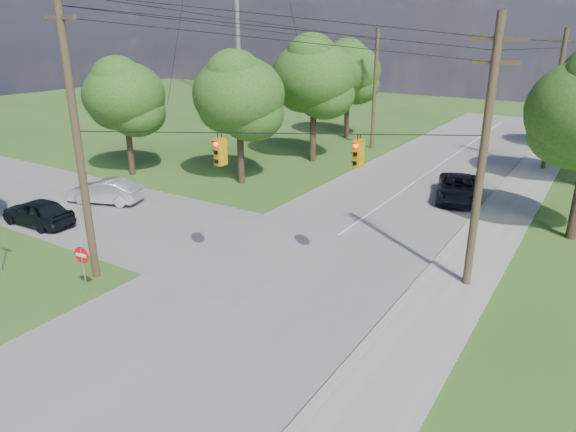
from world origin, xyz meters
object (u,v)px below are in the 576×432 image
Objects in this scene: pole_north_e at (555,100)px; do_not_enter_sign at (82,260)px; pole_sw at (76,131)px; car_main_north at (458,188)px; car_cross_dark at (38,212)px; pole_ne at (483,155)px; car_cross_silver at (105,191)px; pole_north_w at (375,89)px.

pole_north_e is 33.48m from do_not_enter_sign.
car_main_north is (10.10, 18.73, -5.46)m from pole_sw.
car_cross_dark is 2.08× the size of do_not_enter_sign.
pole_ne reaches higher than car_cross_silver.
pole_ne is at bearing 26.85° from do_not_enter_sign.
pole_ne is at bearing -90.00° from pole_north_e.
pole_sw reaches higher than do_not_enter_sign.
car_cross_dark is at bearing -151.61° from car_main_north.
pole_north_e is 1.00× the size of pole_north_w.
pole_sw reaches higher than pole_north_e.
pole_north_e is 1.89× the size of car_main_north.
car_cross_dark is 24.12m from car_main_north.
do_not_enter_sign is (8.70, -8.00, 0.78)m from car_cross_silver.
pole_north_e is at bearing 118.04° from car_cross_silver.
pole_north_w is (-0.40, 29.60, -1.10)m from pole_sw.
do_not_enter_sign is at bearing 64.52° from car_cross_dark.
pole_ne is 2.43× the size of car_cross_dark.
car_cross_dark is (-21.06, -5.30, -4.70)m from pole_ne.
pole_north_w is at bearing 122.29° from pole_ne.
pole_north_e is at bearing 59.34° from do_not_enter_sign.
pole_sw reaches higher than car_cross_silver.
car_cross_dark reaches higher than car_cross_silver.
pole_north_w reaches higher than car_cross_dark.
pole_sw is 15.51m from pole_ne.
pole_ne reaches higher than car_cross_dark.
pole_north_e is 2.31× the size of car_cross_dark.
pole_ne is 15.76m from do_not_enter_sign.
pole_sw is at bearing 121.63° from do_not_enter_sign.
pole_sw is at bearing -132.88° from car_main_north.
pole_ne is 22.22m from car_cross_dark.
pole_sw is 2.77× the size of car_cross_dark.
do_not_enter_sign is (-12.40, -8.89, -3.93)m from pole_ne.
pole_north_e reaches higher than do_not_enter_sign.
car_cross_silver is 2.11× the size of do_not_enter_sign.
car_main_north is at bearing 61.67° from pole_sw.
car_cross_silver is (-7.20, -22.89, -4.37)m from pole_north_w.
pole_ne reaches higher than pole_north_e.
pole_north_w is 2.31× the size of car_cross_dark.
pole_sw reaches higher than pole_ne.
pole_north_e is 12.20m from car_main_north.
pole_north_w is at bearing 162.35° from car_cross_dark.
pole_sw is 2.72× the size of car_cross_silver.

